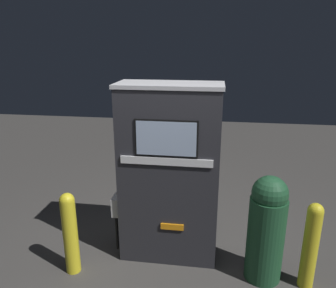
{
  "coord_description": "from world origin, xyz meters",
  "views": [
    {
      "loc": [
        0.47,
        -3.06,
        2.4
      ],
      "look_at": [
        0.0,
        0.12,
        1.38
      ],
      "focal_mm": 35.0,
      "sensor_mm": 36.0,
      "label": 1
    }
  ],
  "objects": [
    {
      "name": "safety_bollard",
      "position": [
        -0.99,
        -0.24,
        0.49
      ],
      "size": [
        0.16,
        0.16,
        0.93
      ],
      "color": "yellow",
      "rests_on": "ground_plane"
    },
    {
      "name": "gas_pump",
      "position": [
        -0.0,
        0.24,
        1.0
      ],
      "size": [
        1.18,
        0.52,
        1.99
      ],
      "color": "#28282D",
      "rests_on": "ground_plane"
    },
    {
      "name": "ground_plane",
      "position": [
        0.0,
        0.0,
        0.0
      ],
      "size": [
        14.0,
        14.0,
        0.0
      ],
      "primitive_type": "plane",
      "color": "#423F3D"
    },
    {
      "name": "trash_bin",
      "position": [
        1.03,
        -0.04,
        0.59
      ],
      "size": [
        0.38,
        0.38,
        1.15
      ],
      "color": "#1E4C2D",
      "rests_on": "ground_plane"
    },
    {
      "name": "safety_bollard_far",
      "position": [
        1.46,
        -0.11,
        0.49
      ],
      "size": [
        0.15,
        0.15,
        0.93
      ],
      "color": "yellow",
      "rests_on": "ground_plane"
    }
  ]
}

